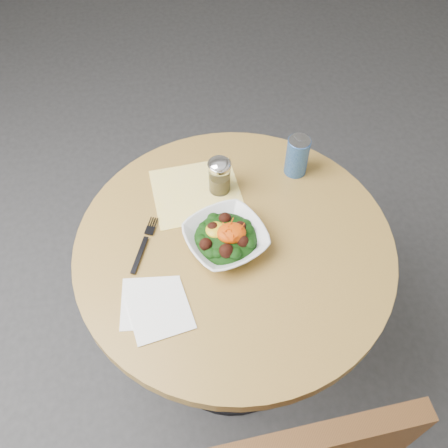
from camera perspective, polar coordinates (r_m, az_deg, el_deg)
The scene contains 8 objects.
ground at distance 2.06m, azimuth 0.84°, elevation -14.13°, with size 6.00×6.00×0.00m, color #2E2E31.
table at distance 1.56m, azimuth 1.08°, elevation -6.33°, with size 0.90×0.90×0.75m.
cloth_napkin at distance 1.51m, azimuth -3.14°, elevation 3.63°, with size 0.26×0.24×0.00m, color yellow.
paper_napkins at distance 1.30m, azimuth -7.87°, elevation -9.37°, with size 0.19×0.20×0.00m.
salad_bowl at distance 1.37m, azimuth 0.20°, elevation -1.58°, with size 0.28×0.28×0.08m.
fork at distance 1.41m, azimuth -9.05°, elevation -2.11°, with size 0.09×0.19×0.00m.
spice_shaker at distance 1.47m, azimuth -0.52°, elevation 5.55°, with size 0.07×0.07×0.12m.
beverage_can at distance 1.54m, azimuth 8.36°, elevation 7.69°, with size 0.07×0.07×0.13m.
Camera 1 is at (-0.15, -0.78, 1.90)m, focal length 40.00 mm.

